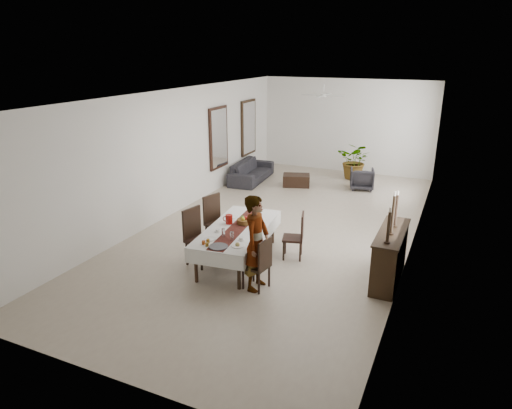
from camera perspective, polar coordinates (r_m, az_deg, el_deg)
The scene contains 87 objects.
floor at distance 11.20m, azimuth 3.36°, elevation -2.82°, with size 6.00×12.00×0.00m, color #BAAB93.
ceiling at distance 10.45m, azimuth 3.70°, elevation 13.72°, with size 6.00×12.00×0.02m, color white.
wall_back at distance 16.36m, azimuth 11.22°, elevation 9.60°, with size 6.00×0.02×3.20m, color white.
wall_front at distance 5.83m, azimuth -18.44°, elevation -7.88°, with size 6.00×0.02×3.20m, color white.
wall_left at distance 12.08m, azimuth -9.96°, elevation 6.48°, with size 0.02×12.00×3.20m, color white.
wall_right at distance 10.08m, azimuth 19.67°, elevation 3.20°, with size 0.02×12.00×3.20m, color white.
dining_table_top at distance 9.19m, azimuth -2.30°, elevation -3.09°, with size 0.96×2.31×0.05m, color black.
table_leg_fl at distance 8.57m, azimuth -7.51°, elevation -7.58°, with size 0.07×0.07×0.67m, color black.
table_leg_fr at distance 8.27m, azimuth -2.14°, elevation -8.45°, with size 0.07×0.07×0.67m, color black.
table_leg_bl at distance 10.41m, azimuth -2.38°, elevation -2.52°, with size 0.07×0.07×0.67m, color black.
table_leg_br at distance 10.17m, azimuth 2.11°, elevation -3.06°, with size 0.07×0.07×0.67m, color black.
tablecloth_top at distance 9.18m, azimuth -2.30°, elevation -2.92°, with size 1.13×2.48×0.01m, color silver.
tablecloth_drape_left at distance 9.43m, azimuth -5.51°, elevation -3.31°, with size 0.01×2.48×0.29m, color white.
tablecloth_drape_right at distance 9.06m, azimuth 1.05°, elevation -4.15°, with size 0.01×2.48×0.29m, color white.
tablecloth_drape_near at distance 8.19m, azimuth -5.30°, elevation -6.87°, with size 1.13×0.01×0.29m, color white.
tablecloth_drape_far at distance 10.32m, azimuth 0.08°, elevation -1.22°, with size 1.13×0.01×0.29m, color white.
table_runner at distance 9.18m, azimuth -2.31°, elevation -2.88°, with size 0.34×2.40×0.00m, color #592019.
red_pitcher at distance 9.35m, azimuth -3.39°, elevation -1.86°, with size 0.14×0.14×0.19m, color maroon.
pitcher_handle at distance 9.38m, azimuth -3.86°, elevation -1.80°, with size 0.12×0.12×0.02m, color #961E0A.
wine_glass_near at distance 8.57m, azimuth -3.03°, elevation -3.94°, with size 0.07×0.07×0.16m, color silver.
wine_glass_mid at distance 8.72m, azimuth -4.11°, elevation -3.54°, with size 0.07×0.07×0.16m, color silver.
teacup_right at distance 8.57m, azimuth -1.83°, elevation -4.29°, with size 0.09×0.09×0.06m, color silver.
saucer_right at distance 8.58m, azimuth -1.83°, elevation -4.43°, with size 0.14×0.14×0.01m, color white.
teacup_left at distance 8.98m, azimuth -4.78°, elevation -3.26°, with size 0.09×0.09×0.06m, color white.
saucer_left at distance 8.98m, azimuth -4.78°, elevation -3.39°, with size 0.14×0.14×0.01m, color silver.
plate_near_right at distance 8.32m, azimuth -2.31°, elevation -5.19°, with size 0.23×0.23×0.01m, color white.
bread_near_right at distance 8.31m, azimuth -2.32°, elevation -5.02°, with size 0.09×0.09×0.09m, color tan.
plate_near_left at distance 8.66m, azimuth -5.76°, elevation -4.29°, with size 0.23×0.23×0.01m, color silver.
plate_far_left at distance 9.74m, azimuth -2.93°, elevation -1.54°, with size 0.23×0.23×0.01m, color white.
serving_tray at distance 8.31m, azimuth -4.72°, elevation -5.27°, with size 0.35×0.35×0.02m, color #39393D.
jam_jar_a at distance 8.35m, azimuth -6.15°, elevation -4.99°, with size 0.06×0.06×0.07m, color brown.
jam_jar_b at distance 8.44m, azimuth -6.59°, elevation -4.75°, with size 0.06×0.06×0.07m, color #994216.
jam_jar_c at distance 8.50m, azimuth -6.03°, elevation -4.55°, with size 0.06×0.06×0.07m, color #8A5814.
fruit_basket at distance 9.35m, azimuth -1.52°, elevation -2.13°, with size 0.29×0.29×0.10m, color brown.
fruit_red at distance 9.34m, azimuth -1.32°, elevation -1.70°, with size 0.09×0.09×0.09m, color #A11012.
fruit_green at distance 9.37m, azimuth -1.69°, elevation -1.63°, with size 0.08×0.08×0.08m, color #4C8227.
fruit_yellow at distance 9.29m, azimuth -1.63°, elevation -1.82°, with size 0.08×0.08×0.08m, color gold.
chair_right_near_seat at distance 8.26m, azimuth 0.02°, elevation -7.69°, with size 0.42×0.42×0.05m, color black.
chair_right_near_leg_fl at distance 8.16m, azimuth 0.36°, elevation -9.88°, with size 0.04×0.04×0.41m, color black.
chair_right_near_leg_fr at distance 8.41m, azimuth 1.65°, elevation -8.94°, with size 0.04×0.04×0.41m, color black.
chair_right_near_leg_bl at distance 8.33m, azimuth -1.62°, elevation -9.25°, with size 0.04×0.04×0.41m, color black.
chair_right_near_leg_br at distance 8.58m, azimuth -0.30°, elevation -8.36°, with size 0.04×0.04×0.41m, color black.
chair_right_near_back at distance 8.05m, azimuth 1.15°, elevation -6.21°, with size 0.42×0.04×0.53m, color black.
chair_right_far_seat at distance 9.45m, azimuth 4.62°, elevation -4.22°, with size 0.41×0.41×0.05m, color black.
chair_right_far_leg_fl at distance 9.38m, azimuth 5.54°, elevation -5.97°, with size 0.04×0.04×0.41m, color black.
chair_right_far_leg_fr at distance 9.69m, azimuth 5.67°, elevation -5.13°, with size 0.04×0.04×0.41m, color black.
chair_right_far_leg_bl at distance 9.40m, azimuth 3.47°, elevation -5.85°, with size 0.04×0.04×0.41m, color black.
chair_right_far_leg_br at distance 9.71m, azimuth 3.67°, elevation -5.02°, with size 0.04×0.04×0.41m, color black.
chair_right_far_back at distance 9.34m, azimuth 5.82°, elevation -2.69°, with size 0.41×0.04×0.53m, color black.
chair_left_near_seat at distance 9.19m, azimuth -6.95°, elevation -4.49°, with size 0.49×0.49×0.06m, color black.
chair_left_near_leg_fl at distance 9.55m, azimuth -6.95°, elevation -5.31°, with size 0.05×0.05×0.48m, color black.
chair_left_near_leg_fr at distance 9.30m, azimuth -8.64°, elevation -6.10°, with size 0.05×0.05×0.48m, color black.
chair_left_near_leg_bl at distance 9.30m, azimuth -5.14°, elevation -5.93°, with size 0.05×0.05×0.48m, color black.
chair_left_near_leg_br at distance 9.04m, azimuth -6.83°, elevation -6.76°, with size 0.05×0.05×0.48m, color black.
chair_left_near_back at distance 9.21m, azimuth -8.04°, elevation -2.25°, with size 0.49×0.04×0.62m, color black.
chair_left_far_seat at distance 9.99m, azimuth -4.66°, elevation -2.50°, with size 0.48×0.48×0.05m, color black.
chair_left_far_leg_fl at distance 10.34m, azimuth -4.57°, elevation -3.31°, with size 0.05×0.05×0.48m, color black.
chair_left_far_leg_fr at distance 10.10m, azimuth -6.20°, elevation -3.92°, with size 0.05×0.05×0.48m, color black.
chair_left_far_leg_bl at distance 10.08m, azimuth -3.04°, elevation -3.89°, with size 0.05×0.05×0.48m, color black.
chair_left_far_leg_br at distance 9.83m, azimuth -4.68°, elevation -4.53°, with size 0.05×0.05×0.48m, color black.
chair_left_far_back at distance 10.03m, azimuth -5.56°, elevation -0.44°, with size 0.48×0.04×0.61m, color black.
woman at distance 8.09m, azimuth 0.04°, elevation -4.83°, with size 0.64×0.42×1.76m, color #919399.
sideboard_body at distance 8.86m, azimuth 16.35°, elevation -6.29°, with size 0.43×1.59×0.96m, color black.
sideboard_top at distance 8.67m, azimuth 16.65°, elevation -3.33°, with size 0.47×1.66×0.03m, color black.
candlestick_near_base at distance 8.12m, azimuth 16.05°, elevation -4.56°, with size 0.11×0.11×0.03m, color black.
candlestick_near_shaft at distance 8.01m, azimuth 16.23°, elevation -2.71°, with size 0.05×0.05×0.53m, color black.
candlestick_near_candle at distance 7.91m, azimuth 16.44°, elevation -0.63°, with size 0.04×0.04×0.09m, color silver.
candlestick_mid_base at distance 8.51m, azimuth 16.51°, elevation -3.50°, with size 0.11×0.11×0.03m, color black.
candlestick_mid_shaft at distance 8.38m, azimuth 16.74°, elevation -1.22°, with size 0.05×0.05×0.69m, color black.
candlestick_mid_candle at distance 8.26m, azimuth 16.99°, elevation 1.31°, with size 0.04×0.04×0.09m, color white.
candlestick_far_base at distance 8.90m, azimuth 16.93°, elevation -2.54°, with size 0.11×0.11×0.03m, color black.
candlestick_far_shaft at distance 8.80m, azimuth 17.11°, elevation -0.67°, with size 0.05×0.05×0.58m, color black.
candlestick_far_candle at distance 8.70m, azimuth 17.32°, elevation 1.40°, with size 0.04×0.04×0.09m, color white.
sofa at distance 15.06m, azimuth -0.57°, elevation 4.20°, with size 2.20×0.86×0.64m, color #2A272D.
armchair at distance 14.50m, azimuth 13.09°, elevation 3.14°, with size 0.69×0.71×0.65m, color #2A282D.
coffee_table at distance 14.54m, azimuth 5.06°, elevation 3.03°, with size 0.83×0.56×0.37m, color black.
potted_plant at distance 15.56m, azimuth 12.31°, elevation 5.36°, with size 1.11×0.96×1.23m, color #235321.
mirror_frame_near at distance 13.90m, azimuth -4.71°, elevation 8.30°, with size 0.06×1.05×1.85m, color black.
mirror_glass_near at distance 13.88m, azimuth -4.58°, elevation 8.29°, with size 0.01×0.90×1.70m, color silver.
mirror_frame_far at distance 15.74m, azimuth -0.96°, elevation 9.59°, with size 0.06×1.05×1.85m, color black.
mirror_glass_far at distance 15.72m, azimuth -0.85°, elevation 9.59°, with size 0.01×0.90×1.70m, color white.
fan_rod at distance 13.30m, azimuth 8.46°, elevation 14.21°, with size 0.04×0.04×0.20m, color white.
fan_hub at distance 13.31m, azimuth 8.42°, elevation 13.36°, with size 0.16×0.16×0.08m, color white.
fan_blade_n at distance 13.65m, azimuth 8.85°, elevation 13.47°, with size 0.10×0.55×0.01m, color silver.
fan_blade_s at distance 12.98m, azimuth 7.97°, elevation 13.24°, with size 0.10×0.55×0.01m, color silver.
fan_blade_e at distance 13.22m, azimuth 9.91°, elevation 13.24°, with size 0.55×0.10×0.01m, color silver.
fan_blade_w at distance 13.42m, azimuth 6.95°, elevation 13.46°, with size 0.55×0.10×0.01m, color silver.
Camera 1 is at (3.70, -9.73, 4.13)m, focal length 32.00 mm.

